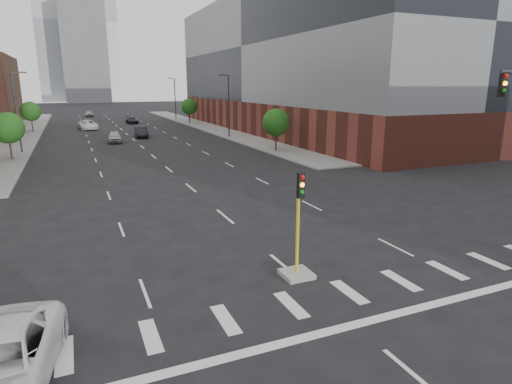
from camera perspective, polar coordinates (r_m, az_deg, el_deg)
sidewalk_left_far at (r=79.98m, az=-28.35°, el=7.00°), size 5.00×92.00×0.15m
sidewalk_right_far at (r=82.91m, az=-7.09°, el=8.77°), size 5.00×92.00×0.15m
building_right_main at (r=75.35m, az=6.94°, el=16.56°), size 24.00×70.00×22.00m
tower_left at (r=226.95m, az=-24.56°, el=19.86°), size 22.00×22.00×70.00m
tower_right at (r=267.87m, az=-20.48°, el=20.25°), size 20.00×20.00×80.00m
tower_mid at (r=205.96m, az=-21.93°, el=17.17°), size 18.00×18.00×44.00m
median_traffic_signal at (r=17.67m, az=5.54°, el=-8.31°), size 1.20×1.20×4.40m
streetlight_right_a at (r=64.03m, az=-3.75°, el=11.72°), size 1.60×0.22×9.07m
streetlight_right_b at (r=97.71m, az=-10.79°, el=12.33°), size 1.60×0.22×9.07m
streetlight_left at (r=55.64m, az=-29.23°, el=9.62°), size 1.60×0.22×9.07m
tree_left_near at (r=50.85m, az=-30.20°, el=7.40°), size 3.20×3.20×4.85m
tree_left_far at (r=80.65m, az=-27.86°, el=9.49°), size 3.20×3.20×4.85m
tree_right_near at (r=50.53m, az=2.69°, el=9.25°), size 3.20×3.20×4.85m
tree_right_far at (r=88.19m, az=-8.91°, el=11.19°), size 3.20×3.20×4.85m
car_near_left at (r=61.77m, az=-18.33°, el=7.00°), size 2.18×4.66×1.54m
car_mid_right at (r=66.84m, az=-15.07°, el=7.75°), size 2.01×4.99×1.61m
car_far_left at (r=81.33m, az=-21.50°, el=8.34°), size 3.35×6.20×1.65m
car_deep_right at (r=91.25m, az=-16.23°, el=9.18°), size 2.25×4.70×1.32m
car_distant at (r=113.80m, az=-21.35°, el=9.70°), size 1.82×4.37×1.48m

